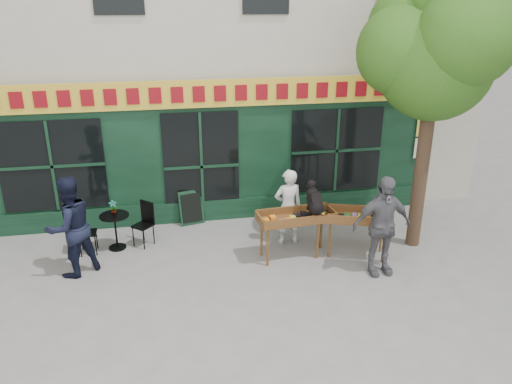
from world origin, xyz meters
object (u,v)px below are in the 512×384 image
book_cart_right (351,218)px  man_right (382,226)px  dog (315,197)px  book_cart_center (296,219)px  man_left (70,227)px  woman (288,207)px  bistro_table (115,225)px

book_cart_right → man_right: bearing=-50.3°
dog → book_cart_right: size_ratio=0.37×
book_cart_center → man_right: 1.67m
book_cart_right → man_left: size_ratio=0.83×
woman → man_left: bearing=2.3°
dog → man_left: (-4.64, 0.17, -0.31)m
woman → bistro_table: bearing=-10.7°
dog → man_left: bearing=173.1°
book_cart_right → bistro_table: (-4.69, 1.17, -0.28)m
dog → woman: bearing=111.8°
book_cart_center → woman: size_ratio=0.94×
woman → man_right: size_ratio=0.85×
dog → man_right: man_right is taller
book_cart_center → dog: bearing=-12.9°
woman → book_cart_right: size_ratio=1.02×
woman → man_left: man_left is taller
book_cart_center → bistro_table: book_cart_center is taller
man_left → dog: bearing=140.6°
dog → book_cart_center: bearing=167.1°
book_cart_right → man_right: 0.82m
man_left → book_cart_center: bearing=141.1°
book_cart_center → book_cart_right: size_ratio=0.96×
book_cart_center → dog: (0.35, -0.05, 0.47)m
book_cart_right → woman: bearing=162.0°
book_cart_center → man_right: bearing=-37.4°
book_cart_right → man_left: bearing=-165.0°
woman → man_left: 4.32m
woman → man_right: (1.40, -1.55, 0.15)m
book_cart_right → man_right: man_right is taller
man_right → dog: bearing=139.0°
woman → book_cart_right: woman is taller
book_cart_center → man_left: (-4.29, 0.12, 0.15)m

